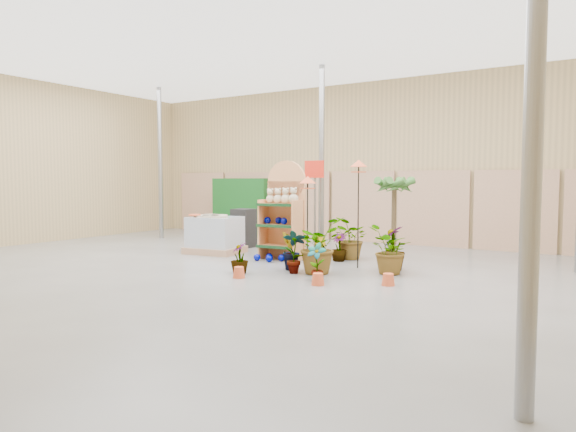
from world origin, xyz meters
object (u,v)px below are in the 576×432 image
object	(u,v)px
pallet_stack	(215,235)
potted_plant_2	(317,246)
display_shelf	(284,214)
bird_table_front	(308,183)

from	to	relation	value
pallet_stack	potted_plant_2	world-z (taller)	potted_plant_2
display_shelf	pallet_stack	distance (m)	1.97
display_shelf	potted_plant_2	size ratio (longest dim) A/B	2.08
pallet_stack	bird_table_front	distance (m)	3.18
pallet_stack	bird_table_front	xyz separation A→B (m)	(2.87, -0.54, 1.25)
display_shelf	potted_plant_2	bearing A→B (deg)	-44.02
display_shelf	pallet_stack	xyz separation A→B (m)	(-1.89, -0.13, -0.56)
display_shelf	bird_table_front	xyz separation A→B (m)	(0.98, -0.67, 0.69)
pallet_stack	bird_table_front	world-z (taller)	bird_table_front
display_shelf	bird_table_front	distance (m)	1.38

